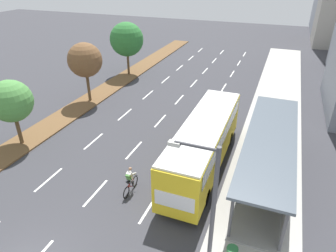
{
  "coord_description": "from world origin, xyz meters",
  "views": [
    {
      "loc": [
        9.07,
        -5.5,
        12.03
      ],
      "look_at": [
        1.79,
        13.25,
        1.2
      ],
      "focal_mm": 32.02,
      "sensor_mm": 36.0,
      "label": 1
    }
  ],
  "objects_px": {
    "cyclist": "(130,181)",
    "median_tree_second": "(11,101)",
    "bus": "(204,140)",
    "streetlight": "(209,207)",
    "bus_shelter": "(273,154)",
    "median_tree_third": "(85,60)",
    "median_tree_fourth": "(127,39)"
  },
  "relations": [
    {
      "from": "cyclist",
      "to": "median_tree_second",
      "type": "height_order",
      "value": "median_tree_second"
    },
    {
      "from": "bus",
      "to": "streetlight",
      "type": "xyz_separation_m",
      "value": [
        2.17,
        -7.77,
        1.82
      ]
    },
    {
      "from": "bus",
      "to": "cyclist",
      "type": "height_order",
      "value": "bus"
    },
    {
      "from": "median_tree_second",
      "to": "bus_shelter",
      "type": "bearing_deg",
      "value": 7.87
    },
    {
      "from": "bus",
      "to": "median_tree_third",
      "type": "bearing_deg",
      "value": 153.86
    },
    {
      "from": "bus_shelter",
      "to": "median_tree_fourth",
      "type": "distance_m",
      "value": 23.63
    },
    {
      "from": "bus_shelter",
      "to": "streetlight",
      "type": "bearing_deg",
      "value": -104.7
    },
    {
      "from": "median_tree_third",
      "to": "cyclist",
      "type": "bearing_deg",
      "value": -46.55
    },
    {
      "from": "median_tree_third",
      "to": "bus",
      "type": "bearing_deg",
      "value": -26.14
    },
    {
      "from": "bus_shelter",
      "to": "median_tree_second",
      "type": "bearing_deg",
      "value": -172.13
    },
    {
      "from": "bus",
      "to": "median_tree_second",
      "type": "bearing_deg",
      "value": -170.82
    },
    {
      "from": "bus",
      "to": "streetlight",
      "type": "relative_size",
      "value": 1.74
    },
    {
      "from": "median_tree_second",
      "to": "median_tree_third",
      "type": "xyz_separation_m",
      "value": [
        0.16,
        8.79,
        0.64
      ]
    },
    {
      "from": "bus_shelter",
      "to": "bus",
      "type": "xyz_separation_m",
      "value": [
        -4.28,
        -0.27,
        0.2
      ]
    },
    {
      "from": "median_tree_second",
      "to": "median_tree_fourth",
      "type": "distance_m",
      "value": 17.6
    },
    {
      "from": "median_tree_third",
      "to": "streetlight",
      "type": "relative_size",
      "value": 0.88
    },
    {
      "from": "bus",
      "to": "cyclist",
      "type": "xyz_separation_m",
      "value": [
        -3.33,
        -4.07,
        -1.28
      ]
    },
    {
      "from": "bus_shelter",
      "to": "median_tree_second",
      "type": "distance_m",
      "value": 18.12
    },
    {
      "from": "bus_shelter",
      "to": "streetlight",
      "type": "relative_size",
      "value": 1.91
    },
    {
      "from": "bus_shelter",
      "to": "median_tree_third",
      "type": "height_order",
      "value": "median_tree_third"
    },
    {
      "from": "bus_shelter",
      "to": "median_tree_fourth",
      "type": "relative_size",
      "value": 2.01
    },
    {
      "from": "bus_shelter",
      "to": "cyclist",
      "type": "distance_m",
      "value": 8.83
    },
    {
      "from": "median_tree_second",
      "to": "median_tree_third",
      "type": "distance_m",
      "value": 8.82
    },
    {
      "from": "median_tree_third",
      "to": "streetlight",
      "type": "height_order",
      "value": "streetlight"
    },
    {
      "from": "streetlight",
      "to": "median_tree_fourth",
      "type": "bearing_deg",
      "value": 124.46
    },
    {
      "from": "cyclist",
      "to": "streetlight",
      "type": "relative_size",
      "value": 0.28
    },
    {
      "from": "bus",
      "to": "bus_shelter",
      "type": "bearing_deg",
      "value": 3.67
    },
    {
      "from": "bus_shelter",
      "to": "streetlight",
      "type": "distance_m",
      "value": 8.56
    },
    {
      "from": "median_tree_third",
      "to": "median_tree_fourth",
      "type": "xyz_separation_m",
      "value": [
        -0.29,
        8.79,
        0.13
      ]
    },
    {
      "from": "median_tree_fourth",
      "to": "median_tree_third",
      "type": "bearing_deg",
      "value": -88.14
    },
    {
      "from": "cyclist",
      "to": "median_tree_second",
      "type": "bearing_deg",
      "value": 169.66
    },
    {
      "from": "bus",
      "to": "median_tree_third",
      "type": "height_order",
      "value": "median_tree_third"
    }
  ]
}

